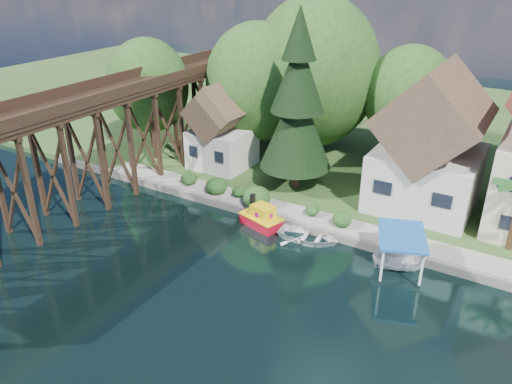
# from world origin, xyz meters

# --- Properties ---
(ground) EXTENTS (140.00, 140.00, 0.00)m
(ground) POSITION_xyz_m (0.00, 0.00, 0.00)
(ground) COLOR black
(ground) RESTS_ON ground
(bank) EXTENTS (140.00, 52.00, 0.50)m
(bank) POSITION_xyz_m (0.00, 34.00, 0.25)
(bank) COLOR #28451B
(bank) RESTS_ON ground
(seawall) EXTENTS (60.00, 0.40, 0.62)m
(seawall) POSITION_xyz_m (4.00, 8.00, 0.31)
(seawall) COLOR slate
(seawall) RESTS_ON ground
(promenade) EXTENTS (50.00, 2.60, 0.06)m
(promenade) POSITION_xyz_m (6.00, 9.30, 0.53)
(promenade) COLOR gray
(promenade) RESTS_ON bank
(trestle_bridge) EXTENTS (4.12, 44.18, 9.30)m
(trestle_bridge) POSITION_xyz_m (-16.00, 5.17, 5.35)
(trestle_bridge) COLOR black
(trestle_bridge) RESTS_ON ground
(house_left) EXTENTS (7.64, 8.64, 11.02)m
(house_left) POSITION_xyz_m (7.00, 16.00, 5.14)
(house_left) COLOR silver
(house_left) RESTS_ON bank
(shed) EXTENTS (5.09, 5.40, 7.85)m
(shed) POSITION_xyz_m (-11.00, 14.50, 3.83)
(shed) COLOR silver
(shed) RESTS_ON bank
(bg_trees) EXTENTS (49.90, 13.30, 10.57)m
(bg_trees) POSITION_xyz_m (1.00, 21.25, 7.29)
(bg_trees) COLOR #382314
(bg_trees) RESTS_ON bank
(shrubs) EXTENTS (15.76, 2.47, 1.70)m
(shrubs) POSITION_xyz_m (-4.60, 9.26, 1.23)
(shrubs) COLOR #1C4017
(shrubs) RESTS_ON bank
(conifer) EXTENTS (5.93, 5.93, 14.60)m
(conifer) POSITION_xyz_m (-3.19, 13.91, 7.53)
(conifer) COLOR #382314
(conifer) RESTS_ON bank
(tugboat) EXTENTS (3.52, 2.53, 2.30)m
(tugboat) POSITION_xyz_m (-2.43, 7.10, 0.69)
(tugboat) COLOR #AD0B1F
(tugboat) RESTS_ON ground
(boat_white_a) EXTENTS (4.69, 3.54, 0.92)m
(boat_white_a) POSITION_xyz_m (1.47, 6.99, 0.46)
(boat_white_a) COLOR white
(boat_white_a) RESTS_ON ground
(boat_canopy) EXTENTS (4.03, 4.81, 2.64)m
(boat_canopy) POSITION_xyz_m (7.97, 6.58, 1.13)
(boat_canopy) COLOR silver
(boat_canopy) RESTS_ON ground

